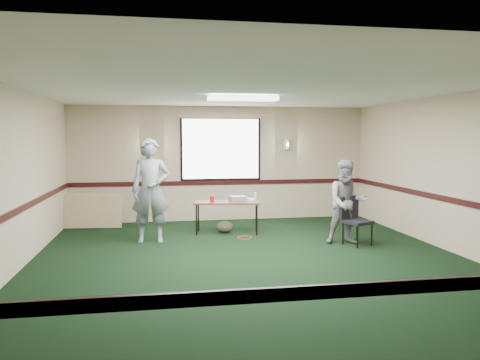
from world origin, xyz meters
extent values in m
plane|color=black|center=(0.00, 0.00, 0.00)|extent=(8.00, 8.00, 0.00)
plane|color=tan|center=(0.00, 4.00, 1.35)|extent=(7.00, 0.00, 7.00)
plane|color=tan|center=(0.00, -4.00, 1.35)|extent=(7.00, 0.00, 7.00)
plane|color=tan|center=(-3.50, 0.00, 1.35)|extent=(0.00, 8.00, 8.00)
plane|color=tan|center=(3.50, 0.00, 1.35)|extent=(0.00, 8.00, 8.00)
plane|color=silver|center=(0.00, 0.00, 2.70)|extent=(8.00, 8.00, 0.00)
cube|color=black|center=(0.00, 3.98, 0.90)|extent=(7.00, 0.03, 0.10)
cube|color=black|center=(0.00, -3.98, 0.90)|extent=(7.00, 0.03, 0.10)
cube|color=black|center=(-3.48, 0.00, 0.90)|extent=(0.03, 8.00, 0.10)
cube|color=black|center=(3.48, 0.00, 0.90)|extent=(0.03, 8.00, 0.10)
cube|color=black|center=(0.00, 3.98, 1.70)|extent=(1.90, 0.01, 1.50)
cube|color=white|center=(0.00, 3.97, 1.70)|extent=(1.80, 0.02, 1.40)
cube|color=beige|center=(0.00, 3.97, 2.47)|extent=(2.05, 0.08, 0.10)
cylinder|color=silver|center=(-1.60, 3.94, 1.80)|extent=(0.16, 0.16, 0.25)
cylinder|color=silver|center=(1.60, 3.94, 1.80)|extent=(0.16, 0.16, 0.25)
cube|color=white|center=(0.00, 1.00, 2.64)|extent=(1.20, 0.32, 0.08)
cube|color=#5C2C1A|center=(-0.08, 2.39, 0.64)|extent=(1.39, 0.75, 0.04)
cylinder|color=black|center=(-0.72, 2.29, 0.31)|extent=(0.03, 0.03, 0.63)
cylinder|color=black|center=(0.48, 2.08, 0.31)|extent=(0.03, 0.03, 0.63)
cylinder|color=black|center=(-0.65, 2.71, 0.31)|extent=(0.03, 0.03, 0.63)
cylinder|color=black|center=(0.55, 2.50, 0.31)|extent=(0.03, 0.03, 0.63)
cube|color=gray|center=(0.14, 2.39, 0.71)|extent=(0.36, 0.31, 0.11)
cube|color=white|center=(0.41, 2.42, 0.69)|extent=(0.26, 0.25, 0.05)
cylinder|color=#B5110C|center=(-0.39, 2.35, 0.73)|extent=(0.09, 0.09, 0.13)
cylinder|color=#92C0EF|center=(0.47, 2.18, 0.76)|extent=(0.06, 0.06, 0.20)
ellipsoid|color=#494129|center=(-0.12, 2.45, 0.12)|extent=(0.42, 0.37, 0.24)
torus|color=#C64118|center=(0.20, 1.89, 0.01)|extent=(0.36, 0.36, 0.01)
cube|color=tan|center=(-3.00, 3.49, 0.38)|extent=(1.49, 0.35, 0.76)
cube|color=black|center=(2.12, 0.95, 0.43)|extent=(0.56, 0.56, 0.06)
cube|color=black|center=(2.04, 1.14, 0.67)|extent=(0.41, 0.21, 0.43)
cylinder|color=black|center=(2.02, 0.71, 0.20)|extent=(0.03, 0.03, 0.40)
cylinder|color=black|center=(2.36, 0.85, 0.20)|extent=(0.03, 0.03, 0.40)
cylinder|color=black|center=(1.89, 1.05, 0.20)|extent=(0.03, 0.03, 0.40)
cylinder|color=black|center=(2.22, 1.19, 0.20)|extent=(0.03, 0.03, 0.40)
imported|color=#446696|center=(-1.60, 1.87, 0.97)|extent=(0.73, 0.49, 1.95)
imported|color=#7B93C0|center=(1.97, 1.09, 0.78)|extent=(0.84, 0.70, 1.56)
camera|label=1|loc=(-1.43, -7.00, 1.97)|focal=35.00mm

